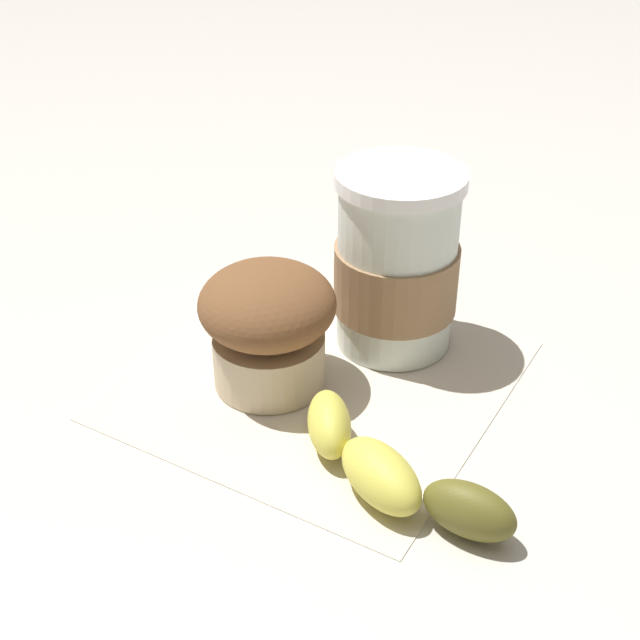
# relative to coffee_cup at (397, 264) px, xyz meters

# --- Properties ---
(ground_plane) EXTENTS (3.00, 3.00, 0.00)m
(ground_plane) POSITION_rel_coffee_cup_xyz_m (0.06, -0.04, -0.07)
(ground_plane) COLOR beige
(paper_napkin) EXTENTS (0.30, 0.30, 0.00)m
(paper_napkin) POSITION_rel_coffee_cup_xyz_m (0.06, -0.04, -0.07)
(paper_napkin) COLOR beige
(paper_napkin) RESTS_ON ground_plane
(coffee_cup) EXTENTS (0.09, 0.09, 0.14)m
(coffee_cup) POSITION_rel_coffee_cup_xyz_m (0.00, 0.00, 0.00)
(coffee_cup) COLOR silver
(coffee_cup) RESTS_ON paper_napkin
(muffin) EXTENTS (0.09, 0.09, 0.09)m
(muffin) POSITION_rel_coffee_cup_xyz_m (0.08, -0.07, -0.02)
(muffin) COLOR beige
(muffin) RESTS_ON paper_napkin
(banana) EXTENTS (0.10, 0.15, 0.03)m
(banana) POSITION_rel_coffee_cup_xyz_m (0.16, 0.03, -0.05)
(banana) COLOR #D6CC4C
(banana) RESTS_ON paper_napkin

